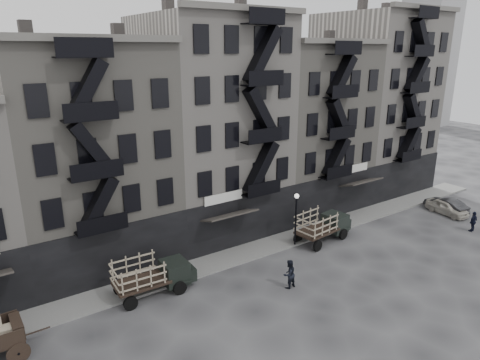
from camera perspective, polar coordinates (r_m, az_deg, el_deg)
ground at (r=30.24m, az=6.27°, el=-11.93°), size 140.00×140.00×0.00m
sidewalk at (r=32.79m, az=1.97°, el=-9.24°), size 55.00×2.50×0.15m
building_midwest at (r=31.42m, az=-19.69°, el=3.00°), size 10.00×11.35×16.20m
building_center at (r=34.98m, az=-3.83°, el=7.01°), size 10.00×11.35×18.20m
building_mideast at (r=41.08m, az=8.36°, el=6.97°), size 10.00×11.35×16.20m
building_east at (r=48.14m, az=17.39°, el=9.67°), size 10.00×11.35×19.20m
lamp_post at (r=32.63m, az=7.48°, el=-4.32°), size 0.36×0.36×4.28m
stake_truck_west at (r=27.41m, az=-11.64°, el=-12.05°), size 5.10×2.26×2.52m
stake_truck_east at (r=34.44m, az=11.02°, el=-5.67°), size 5.31×2.60×2.58m
car_east at (r=43.71m, az=25.90°, el=-3.29°), size 1.93×4.01×1.32m
car_far at (r=44.31m, az=25.77°, el=-3.01°), size 1.95×4.20×1.33m
pedestrian_mid at (r=27.92m, az=6.55°, el=-12.35°), size 0.98×0.79×1.91m
policeman at (r=40.59m, az=28.67°, el=-4.88°), size 1.03×0.43×1.75m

